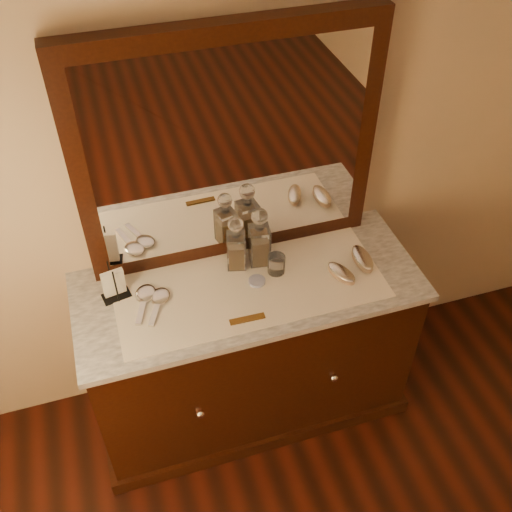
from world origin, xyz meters
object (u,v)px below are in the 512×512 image
(decanter_right, at_px, (259,242))
(mirror_frame, at_px, (229,150))
(hand_mirror_inner, at_px, (159,300))
(napkin_rack, at_px, (114,285))
(pin_dish, at_px, (257,281))
(hand_mirror_outer, at_px, (145,297))
(comb, at_px, (247,319))
(brush_far, at_px, (362,259))
(decanter_left, at_px, (236,248))
(brush_near, at_px, (341,273))
(dresser_cabinet, at_px, (250,350))

(decanter_right, bearing_deg, mirror_frame, 123.47)
(hand_mirror_inner, bearing_deg, napkin_rack, 152.97)
(mirror_frame, height_order, pin_dish, mirror_frame)
(decanter_right, relative_size, hand_mirror_outer, 1.27)
(napkin_rack, bearing_deg, decanter_right, 2.09)
(comb, relative_size, napkin_rack, 0.84)
(brush_far, height_order, hand_mirror_outer, brush_far)
(pin_dish, xyz_separation_m, comb, (-0.10, -0.18, -0.00))
(mirror_frame, bearing_deg, hand_mirror_outer, -154.85)
(decanter_left, bearing_deg, hand_mirror_outer, -169.31)
(mirror_frame, distance_m, napkin_rack, 0.70)
(pin_dish, relative_size, brush_near, 0.44)
(mirror_frame, height_order, hand_mirror_inner, mirror_frame)
(hand_mirror_inner, bearing_deg, brush_far, -2.61)
(mirror_frame, bearing_deg, decanter_left, -97.57)
(dresser_cabinet, bearing_deg, decanter_right, 54.83)
(brush_near, distance_m, hand_mirror_outer, 0.81)
(decanter_left, bearing_deg, mirror_frame, 82.43)
(brush_near, xyz_separation_m, brush_far, (0.12, 0.05, 0.00))
(decanter_left, xyz_separation_m, brush_near, (0.40, -0.20, -0.08))
(napkin_rack, height_order, hand_mirror_inner, napkin_rack)
(dresser_cabinet, xyz_separation_m, mirror_frame, (0.00, 0.25, 0.94))
(mirror_frame, bearing_deg, napkin_rack, -164.34)
(napkin_rack, distance_m, hand_mirror_inner, 0.19)
(brush_near, relative_size, hand_mirror_inner, 0.76)
(pin_dish, distance_m, decanter_left, 0.16)
(decanter_left, bearing_deg, brush_near, -26.88)
(hand_mirror_outer, bearing_deg, decanter_right, 8.11)
(decanter_left, xyz_separation_m, brush_far, (0.52, -0.15, -0.08))
(dresser_cabinet, distance_m, pin_dish, 0.45)
(comb, distance_m, decanter_left, 0.33)
(mirror_frame, relative_size, comb, 8.55)
(comb, bearing_deg, brush_far, 17.45)
(hand_mirror_inner, bearing_deg, decanter_right, 12.89)
(mirror_frame, height_order, hand_mirror_outer, mirror_frame)
(napkin_rack, relative_size, brush_far, 1.04)
(napkin_rack, xyz_separation_m, decanter_left, (0.51, 0.03, 0.04))
(dresser_cabinet, height_order, hand_mirror_outer, hand_mirror_outer)
(hand_mirror_inner, bearing_deg, decanter_left, 17.02)
(hand_mirror_outer, xyz_separation_m, hand_mirror_inner, (0.05, -0.03, -0.00))
(brush_far, distance_m, hand_mirror_inner, 0.87)
(napkin_rack, distance_m, brush_near, 0.93)
(decanter_left, relative_size, hand_mirror_inner, 1.24)
(comb, xyz_separation_m, brush_far, (0.56, 0.16, 0.02))
(pin_dish, xyz_separation_m, napkin_rack, (-0.57, 0.10, 0.06))
(dresser_cabinet, distance_m, comb, 0.49)
(brush_far, height_order, hand_mirror_inner, brush_far)
(dresser_cabinet, relative_size, decanter_left, 5.44)
(brush_near, height_order, hand_mirror_inner, brush_near)
(pin_dish, xyz_separation_m, hand_mirror_outer, (-0.46, 0.05, 0.00))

